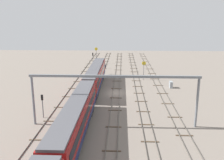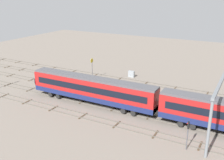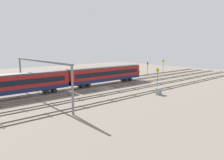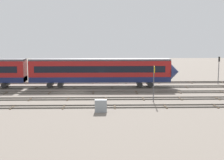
{
  "view_description": "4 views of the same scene",
  "coord_description": "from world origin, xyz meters",
  "views": [
    {
      "loc": [
        -51.06,
        -1.17,
        16.03
      ],
      "look_at": [
        3.88,
        1.08,
        1.93
      ],
      "focal_mm": 39.48,
      "sensor_mm": 36.0,
      "label": 1
    },
    {
      "loc": [
        -19.62,
        42.02,
        19.27
      ],
      "look_at": [
        3.26,
        -0.33,
        3.13
      ],
      "focal_mm": 42.68,
      "sensor_mm": 36.0,
      "label": 2
    },
    {
      "loc": [
        -31.75,
        -38.98,
        10.22
      ],
      "look_at": [
        1.96,
        -0.17,
        2.06
      ],
      "focal_mm": 32.76,
      "sensor_mm": 36.0,
      "label": 3
    },
    {
      "loc": [
        5.15,
        -50.19,
        9.37
      ],
      "look_at": [
        6.4,
        0.51,
        1.93
      ],
      "focal_mm": 51.79,
      "sensor_mm": 36.0,
      "label": 4
    }
  ],
  "objects": [
    {
      "name": "track_middle",
      "position": [
        -0.0,
        0.0,
        0.07
      ],
      "size": [
        123.09,
        2.4,
        0.16
      ],
      "color": "#59544C",
      "rests_on": "ground"
    },
    {
      "name": "signal_light_trackside_approach",
      "position": [
        26.16,
        8.09,
        3.28
      ],
      "size": [
        0.31,
        0.32,
        5.05
      ],
      "color": "#4C4C51",
      "rests_on": "ground"
    },
    {
      "name": "track_near_foreground",
      "position": [
        0.0,
        -9.97,
        0.07
      ],
      "size": [
        123.09,
        2.4,
        0.16
      ],
      "color": "#59544C",
      "rests_on": "ground"
    },
    {
      "name": "speed_sign_mid_trackside",
      "position": [
        35.5,
        7.98,
        3.77
      ],
      "size": [
        0.14,
        1.08,
        5.63
      ],
      "color": "#4C4C51",
      "rests_on": "ground"
    },
    {
      "name": "overhead_gantry",
      "position": [
        -16.45,
        -0.07,
        6.29
      ],
      "size": [
        0.4,
        24.99,
        7.87
      ],
      "color": "slate",
      "rests_on": "ground"
    },
    {
      "name": "ground_plane",
      "position": [
        0.0,
        0.0,
        0.0
      ],
      "size": [
        139.09,
        139.09,
        0.0
      ],
      "primitive_type": "plane",
      "color": "slate"
    },
    {
      "name": "speed_sign_near_foreground",
      "position": [
        11.92,
        -6.86,
        3.28
      ],
      "size": [
        0.14,
        1.01,
        4.92
      ],
      "color": "#4C4C51",
      "rests_on": "ground"
    },
    {
      "name": "track_far_background",
      "position": [
        -0.0,
        9.97,
        0.07
      ],
      "size": [
        123.09,
        2.4,
        0.16
      ],
      "color": "#59544C",
      "rests_on": "ground"
    },
    {
      "name": "track_with_train",
      "position": [
        0.0,
        4.98,
        0.07
      ],
      "size": [
        123.09,
        2.4,
        0.16
      ],
      "color": "#59544C",
      "rests_on": "ground"
    },
    {
      "name": "relay_cabinet",
      "position": [
        4.74,
        -12.64,
        0.75
      ],
      "size": [
        1.45,
        0.63,
        1.49
      ],
      "color": "gray",
      "rests_on": "ground"
    },
    {
      "name": "signal_light_trackside_departure",
      "position": [
        -13.96,
        11.62,
        2.61
      ],
      "size": [
        0.31,
        0.32,
        3.95
      ],
      "color": "#4C4C51",
      "rests_on": "ground"
    },
    {
      "name": "track_second_near",
      "position": [
        -0.0,
        -4.98,
        0.07
      ],
      "size": [
        123.09,
        2.4,
        0.16
      ],
      "color": "#59544C",
      "rests_on": "ground"
    },
    {
      "name": "train",
      "position": [
        -19.74,
        4.98,
        2.66
      ],
      "size": [
        75.2,
        3.24,
        4.8
      ],
      "color": "maroon",
      "rests_on": "ground"
    }
  ]
}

